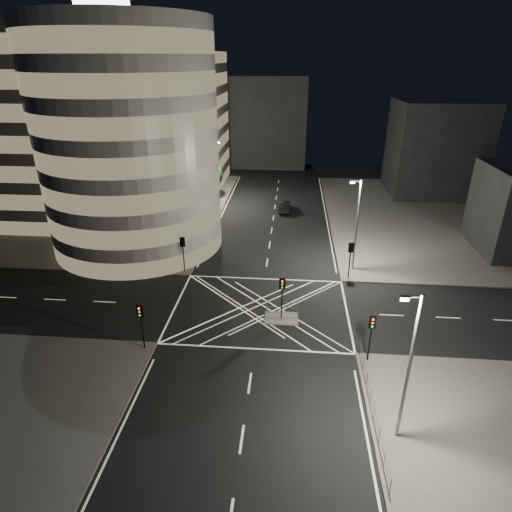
# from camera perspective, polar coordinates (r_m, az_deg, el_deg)

# --- Properties ---
(ground) EXTENTS (120.00, 120.00, 0.00)m
(ground) POSITION_cam_1_polar(r_m,az_deg,el_deg) (40.14, 0.59, -7.10)
(ground) COLOR black
(ground) RESTS_ON ground
(sidewalk_far_left) EXTENTS (42.00, 42.00, 0.15)m
(sidewalk_far_left) POSITION_cam_1_polar(r_m,az_deg,el_deg) (71.79, -21.51, 6.03)
(sidewalk_far_left) COLOR #4C4A47
(sidewalk_far_left) RESTS_ON ground
(sidewalk_far_right) EXTENTS (42.00, 42.00, 0.15)m
(sidewalk_far_right) POSITION_cam_1_polar(r_m,az_deg,el_deg) (69.74, 27.04, 4.47)
(sidewalk_far_right) COLOR #4C4A47
(sidewalk_far_right) RESTS_ON ground
(central_island) EXTENTS (3.00, 2.00, 0.15)m
(central_island) POSITION_cam_1_polar(r_m,az_deg,el_deg) (38.76, 3.40, -8.30)
(central_island) COLOR slate
(central_island) RESTS_ON ground
(office_tower_curved) EXTENTS (30.00, 29.00, 27.20)m
(office_tower_curved) POSITION_cam_1_polar(r_m,az_deg,el_deg) (58.19, -19.39, 15.10)
(office_tower_curved) COLOR gray
(office_tower_curved) RESTS_ON sidewalk_far_left
(office_block_rear) EXTENTS (24.00, 16.00, 22.00)m
(office_block_rear) POSITION_cam_1_polar(r_m,az_deg,el_deg) (80.41, -13.48, 17.10)
(office_block_rear) COLOR gray
(office_block_rear) RESTS_ON sidewalk_far_left
(building_right_far) EXTENTS (14.00, 12.00, 15.00)m
(building_right_far) POSITION_cam_1_polar(r_m,az_deg,el_deg) (78.75, 22.81, 13.13)
(building_right_far) COLOR black
(building_right_far) RESTS_ON sidewalk_far_right
(building_far_end) EXTENTS (18.00, 8.00, 18.00)m
(building_far_end) POSITION_cam_1_polar(r_m,az_deg,el_deg) (92.96, 0.89, 17.39)
(building_far_end) COLOR black
(building_far_end) RESTS_ON ground
(tree_a) EXTENTS (4.93, 4.93, 7.35)m
(tree_a) POSITION_cam_1_polar(r_m,az_deg,el_deg) (47.84, -11.22, 4.11)
(tree_a) COLOR black
(tree_a) RESTS_ON sidewalk_far_left
(tree_b) EXTENTS (3.92, 3.92, 6.73)m
(tree_b) POSITION_cam_1_polar(r_m,az_deg,el_deg) (53.30, -9.53, 6.38)
(tree_b) COLOR black
(tree_b) RESTS_ON sidewalk_far_left
(tree_c) EXTENTS (4.09, 4.09, 7.28)m
(tree_c) POSITION_cam_1_polar(r_m,az_deg,el_deg) (58.73, -8.18, 8.67)
(tree_c) COLOR black
(tree_c) RESTS_ON sidewalk_far_left
(tree_d) EXTENTS (4.33, 4.33, 6.89)m
(tree_d) POSITION_cam_1_polar(r_m,az_deg,el_deg) (64.50, -7.00, 9.74)
(tree_d) COLOR black
(tree_d) RESTS_ON sidewalk_far_left
(tree_e) EXTENTS (3.75, 3.75, 6.21)m
(tree_e) POSITION_cam_1_polar(r_m,az_deg,el_deg) (70.28, -6.01, 10.76)
(tree_e) COLOR black
(tree_e) RESTS_ON sidewalk_far_left
(traffic_signal_fl) EXTENTS (0.55, 0.22, 4.00)m
(traffic_signal_fl) POSITION_cam_1_polar(r_m,az_deg,el_deg) (46.09, -9.72, 1.08)
(traffic_signal_fl) COLOR black
(traffic_signal_fl) RESTS_ON sidewalk_far_left
(traffic_signal_nl) EXTENTS (0.55, 0.22, 4.00)m
(traffic_signal_nl) POSITION_cam_1_polar(r_m,az_deg,el_deg) (34.67, -15.10, -8.07)
(traffic_signal_nl) COLOR black
(traffic_signal_nl) RESTS_ON sidewalk_near_left
(traffic_signal_fr) EXTENTS (0.55, 0.22, 4.00)m
(traffic_signal_fr) POSITION_cam_1_polar(r_m,az_deg,el_deg) (45.12, 12.49, 0.29)
(traffic_signal_fr) COLOR black
(traffic_signal_fr) RESTS_ON sidewalk_far_right
(traffic_signal_nr) EXTENTS (0.55, 0.22, 4.00)m
(traffic_signal_nr) POSITION_cam_1_polar(r_m,az_deg,el_deg) (33.37, 15.13, -9.49)
(traffic_signal_nr) COLOR black
(traffic_signal_nr) RESTS_ON sidewalk_near_right
(traffic_signal_island) EXTENTS (0.55, 0.22, 4.00)m
(traffic_signal_island) POSITION_cam_1_polar(r_m,az_deg,el_deg) (37.28, 3.51, -4.65)
(traffic_signal_island) COLOR black
(traffic_signal_island) RESTS_ON central_island
(street_lamp_left_near) EXTENTS (1.25, 0.25, 10.00)m
(street_lamp_left_near) POSITION_cam_1_polar(r_m,az_deg,el_deg) (49.99, -9.22, 6.27)
(street_lamp_left_near) COLOR slate
(street_lamp_left_near) RESTS_ON sidewalk_far_left
(street_lamp_left_far) EXTENTS (1.25, 0.25, 10.00)m
(street_lamp_left_far) POSITION_cam_1_polar(r_m,az_deg,el_deg) (66.90, -5.62, 11.25)
(street_lamp_left_far) COLOR slate
(street_lamp_left_far) RESTS_ON sidewalk_far_left
(street_lamp_right_far) EXTENTS (1.25, 0.25, 10.00)m
(street_lamp_right_far) POSITION_cam_1_polar(r_m,az_deg,el_deg) (46.24, 13.26, 4.36)
(street_lamp_right_far) COLOR slate
(street_lamp_right_far) RESTS_ON sidewalk_far_right
(street_lamp_right_near) EXTENTS (1.25, 0.25, 10.00)m
(street_lamp_right_near) POSITION_cam_1_polar(r_m,az_deg,el_deg) (26.34, 19.65, -13.57)
(street_lamp_right_near) COLOR slate
(street_lamp_right_near) RESTS_ON sidewalk_near_right
(railing_near_right) EXTENTS (0.06, 11.70, 1.10)m
(railing_near_right) POSITION_cam_1_polar(r_m,az_deg,el_deg) (30.54, 15.30, -18.60)
(railing_near_right) COLOR slate
(railing_near_right) RESTS_ON sidewalk_near_right
(railing_island_south) EXTENTS (2.80, 0.06, 1.10)m
(railing_island_south) POSITION_cam_1_polar(r_m,az_deg,el_deg) (37.67, 3.38, -8.25)
(railing_island_south) COLOR slate
(railing_island_south) RESTS_ON central_island
(railing_island_north) EXTENTS (2.80, 0.06, 1.10)m
(railing_island_north) POSITION_cam_1_polar(r_m,az_deg,el_deg) (39.19, 3.46, -6.81)
(railing_island_north) COLOR slate
(railing_island_north) RESTS_ON central_island
(sedan) EXTENTS (1.82, 4.91, 1.60)m
(sedan) POSITION_cam_1_polar(r_m,az_deg,el_deg) (65.38, 3.81, 6.66)
(sedan) COLOR black
(sedan) RESTS_ON ground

